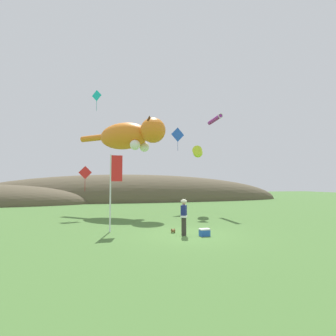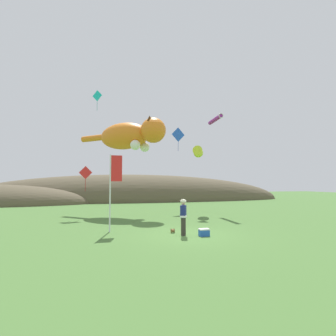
{
  "view_description": "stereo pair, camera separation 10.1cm",
  "coord_description": "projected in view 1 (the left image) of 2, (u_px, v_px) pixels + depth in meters",
  "views": [
    {
      "loc": [
        -4.13,
        -12.52,
        2.57
      ],
      "look_at": [
        0.0,
        4.0,
        3.57
      ],
      "focal_mm": 28.0,
      "sensor_mm": 36.0,
      "label": 1
    },
    {
      "loc": [
        -4.03,
        -12.54,
        2.57
      ],
      "look_at": [
        0.0,
        4.0,
        3.57
      ],
      "focal_mm": 28.0,
      "sensor_mm": 36.0,
      "label": 2
    }
  ],
  "objects": [
    {
      "name": "ground_plane",
      "position": [
        188.0,
        235.0,
        12.97
      ],
      "size": [
        120.0,
        120.0,
        0.0
      ],
      "primitive_type": "plane",
      "color": "#477033"
    },
    {
      "name": "distant_hill_ridge",
      "position": [
        104.0,
        201.0,
        37.05
      ],
      "size": [
        55.08,
        13.26,
        7.77
      ],
      "color": "brown",
      "rests_on": "ground"
    },
    {
      "name": "festival_attendant",
      "position": [
        184.0,
        216.0,
        12.94
      ],
      "size": [
        0.43,
        0.49,
        1.77
      ],
      "color": "#332D28",
      "rests_on": "ground"
    },
    {
      "name": "kite_spool",
      "position": [
        173.0,
        231.0,
        13.57
      ],
      "size": [
        0.17,
        0.23,
        0.23
      ],
      "color": "olive",
      "rests_on": "ground"
    },
    {
      "name": "picnic_cooler",
      "position": [
        205.0,
        232.0,
        12.76
      ],
      "size": [
        0.5,
        0.34,
        0.36
      ],
      "color": "blue",
      "rests_on": "ground"
    },
    {
      "name": "festival_banner_pole",
      "position": [
        113.0,
        181.0,
        14.01
      ],
      "size": [
        0.66,
        0.08,
        4.13
      ],
      "color": "silver",
      "rests_on": "ground"
    },
    {
      "name": "kite_giant_cat",
      "position": [
        130.0,
        136.0,
        22.12
      ],
      "size": [
        6.98,
        6.44,
        2.67
      ],
      "color": "orange"
    },
    {
      "name": "kite_fish_windsock",
      "position": [
        198.0,
        152.0,
        22.43
      ],
      "size": [
        1.86,
        3.0,
        0.9
      ],
      "color": "yellow"
    },
    {
      "name": "kite_tube_streamer",
      "position": [
        215.0,
        119.0,
        23.71
      ],
      "size": [
        0.57,
        2.87,
        0.44
      ],
      "color": "#8C268C"
    },
    {
      "name": "kite_diamond_blue",
      "position": [
        178.0,
        135.0,
        25.51
      ],
      "size": [
        1.39,
        0.3,
        2.32
      ],
      "color": "blue"
    },
    {
      "name": "kite_diamond_teal",
      "position": [
        97.0,
        96.0,
        24.29
      ],
      "size": [
        0.88,
        0.6,
        1.95
      ],
      "color": "#19BFBF"
    },
    {
      "name": "kite_diamond_red",
      "position": [
        85.0,
        173.0,
        19.48
      ],
      "size": [
        0.97,
        0.17,
        1.88
      ],
      "color": "red"
    }
  ]
}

